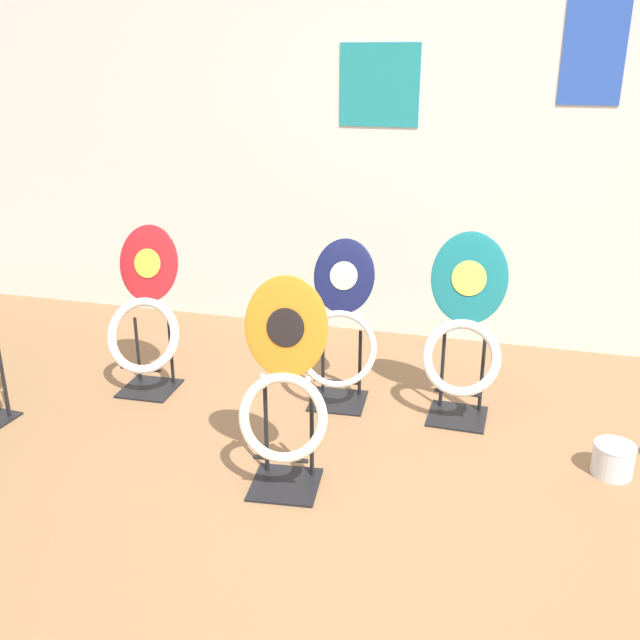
# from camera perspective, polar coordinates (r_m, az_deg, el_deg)

# --- Properties ---
(ground_plane) EXTENTS (14.00, 14.00, 0.00)m
(ground_plane) POSITION_cam_1_polar(r_m,az_deg,el_deg) (2.59, 0.81, -20.40)
(ground_plane) COLOR #8E6642
(wall_back) EXTENTS (8.00, 0.07, 2.60)m
(wall_back) POSITION_cam_1_polar(r_m,az_deg,el_deg) (4.34, 9.31, 15.06)
(wall_back) COLOR silver
(wall_back) RESTS_ON ground_plane
(toilet_seat_display_crimson_swirl) EXTENTS (0.41, 0.33, 0.87)m
(toilet_seat_display_crimson_swirl) POSITION_cam_1_polar(r_m,az_deg,el_deg) (3.83, -13.81, 0.03)
(toilet_seat_display_crimson_swirl) COLOR black
(toilet_seat_display_crimson_swirl) RESTS_ON ground_plane
(toilet_seat_display_orange_sun) EXTENTS (0.38, 0.31, 0.89)m
(toilet_seat_display_orange_sun) POSITION_cam_1_polar(r_m,az_deg,el_deg) (2.87, -2.89, -6.15)
(toilet_seat_display_orange_sun) COLOR black
(toilet_seat_display_orange_sun) RESTS_ON ground_plane
(toilet_seat_display_navy_moon) EXTENTS (0.41, 0.39, 0.82)m
(toilet_seat_display_navy_moon) POSITION_cam_1_polar(r_m,az_deg,el_deg) (3.60, 1.58, -1.14)
(toilet_seat_display_navy_moon) COLOR black
(toilet_seat_display_navy_moon) RESTS_ON ground_plane
(toilet_seat_display_teal_sax) EXTENTS (0.38, 0.29, 0.92)m
(toilet_seat_display_teal_sax) POSITION_cam_1_polar(r_m,az_deg,el_deg) (3.48, 11.40, -1.41)
(toilet_seat_display_teal_sax) COLOR black
(toilet_seat_display_teal_sax) RESTS_ON ground_plane
(paint_can) EXTENTS (0.18, 0.18, 0.15)m
(paint_can) POSITION_cam_1_polar(r_m,az_deg,el_deg) (3.34, 22.42, -10.17)
(paint_can) COLOR silver
(paint_can) RESTS_ON ground_plane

